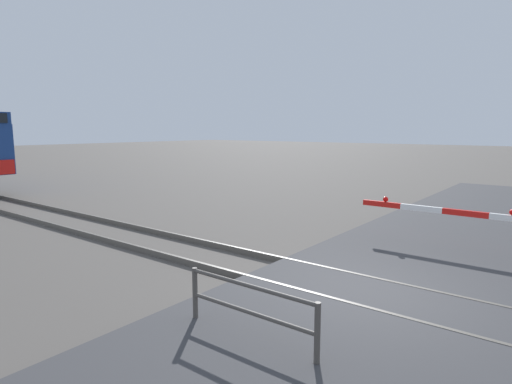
% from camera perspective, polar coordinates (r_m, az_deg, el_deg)
% --- Properties ---
extents(ground_plane, '(160.00, 160.00, 0.00)m').
position_cam_1_polar(ground_plane, '(8.28, 15.72, -13.70)').
color(ground_plane, '#514C47').
extents(rail_track_left, '(0.08, 80.00, 0.15)m').
position_cam_1_polar(rail_track_left, '(7.64, 13.65, -14.95)').
color(rail_track_left, '#59544C').
rests_on(rail_track_left, ground_plane).
extents(rail_track_right, '(0.08, 80.00, 0.15)m').
position_cam_1_polar(rail_track_right, '(8.88, 17.51, -11.71)').
color(rail_track_right, '#59544C').
rests_on(rail_track_right, ground_plane).
extents(road_surface, '(36.00, 4.96, 0.14)m').
position_cam_1_polar(road_surface, '(8.26, 15.74, -13.24)').
color(road_surface, '#38383A').
rests_on(road_surface, ground_plane).
extents(guard_railing, '(0.08, 2.25, 0.95)m').
position_cam_1_polar(guard_railing, '(6.19, -0.87, -15.03)').
color(guard_railing, '#4C4742').
rests_on(guard_railing, ground_plane).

